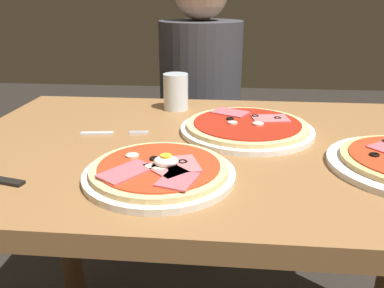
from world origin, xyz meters
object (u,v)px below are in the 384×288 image
(fork, at_px, (109,133))
(diner_person, at_px, (200,127))
(pizza_across_left, at_px, (247,127))
(water_glass_near, at_px, (176,94))
(pizza_foreground, at_px, (160,171))
(dining_table, at_px, (228,194))

(fork, height_order, diner_person, diner_person)
(pizza_across_left, distance_m, water_glass_near, 0.27)
(pizza_foreground, xyz_separation_m, fork, (-0.16, 0.22, -0.01))
(pizza_foreground, height_order, water_glass_near, water_glass_near)
(dining_table, xyz_separation_m, water_glass_near, (-0.15, 0.26, 0.17))
(dining_table, xyz_separation_m, fork, (-0.28, 0.03, 0.13))
(dining_table, bearing_deg, pizza_across_left, 62.29)
(pizza_foreground, xyz_separation_m, water_glass_near, (-0.03, 0.45, 0.03))
(water_glass_near, relative_size, fork, 0.64)
(dining_table, xyz_separation_m, pizza_across_left, (0.04, 0.08, 0.14))
(water_glass_near, bearing_deg, diner_person, 85.60)
(dining_table, distance_m, fork, 0.31)
(fork, xyz_separation_m, diner_person, (0.16, 0.69, -0.21))
(fork, bearing_deg, pizza_across_left, 7.88)
(pizza_foreground, bearing_deg, water_glass_near, 93.77)
(water_glass_near, bearing_deg, dining_table, -59.64)
(water_glass_near, relative_size, diner_person, 0.09)
(dining_table, height_order, diner_person, diner_person)
(dining_table, relative_size, fork, 7.66)
(dining_table, height_order, fork, fork)
(pizza_across_left, relative_size, fork, 1.98)
(pizza_across_left, bearing_deg, fork, -172.12)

